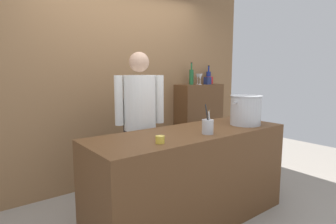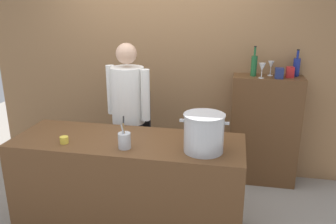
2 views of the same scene
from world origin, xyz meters
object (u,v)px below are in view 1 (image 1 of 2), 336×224
wine_bottle_green (191,77)px  wine_glass_tall (200,77)px  chef (140,118)px  spice_tin_red (209,80)px  utensil_crock (208,126)px  wine_glass_short (198,77)px  spice_tin_navy (207,81)px  stockpot_large (246,110)px  butter_jar (160,140)px  wine_bottle_cobalt (209,77)px

wine_bottle_green → wine_glass_tall: (0.08, -0.10, -0.01)m
chef → spice_tin_red: bearing=-141.5°
utensil_crock → wine_bottle_green: size_ratio=0.82×
wine_glass_tall → wine_bottle_green: bearing=127.5°
utensil_crock → wine_glass_short: (1.23, 1.42, 0.41)m
wine_glass_tall → wine_glass_short: 0.19m
spice_tin_red → spice_tin_navy: size_ratio=1.02×
chef → wine_bottle_green: size_ratio=5.07×
wine_glass_short → spice_tin_navy: 0.17m
stockpot_large → wine_glass_tall: 1.33m
wine_glass_tall → spice_tin_red: bearing=18.3°
chef → wine_glass_short: size_ratio=10.19×
butter_jar → wine_glass_tall: (1.66, 1.26, 0.45)m
stockpot_large → spice_tin_red: spice_tin_red is taller
wine_glass_tall → spice_tin_red: size_ratio=1.42×
stockpot_large → wine_bottle_green: (0.41, 1.30, 0.33)m
wine_glass_short → spice_tin_red: (0.20, -0.06, -0.06)m
chef → spice_tin_red: 1.78m
spice_tin_navy → wine_bottle_green: bearing=163.4°
wine_bottle_green → wine_glass_tall: 0.13m
wine_bottle_cobalt → spice_tin_red: (-0.08, -0.09, -0.05)m
utensil_crock → wine_glass_short: size_ratio=1.65×
stockpot_large → wine_bottle_cobalt: (0.87, 1.39, 0.32)m
wine_bottle_cobalt → wine_bottle_green: bearing=-168.9°
wine_bottle_cobalt → utensil_crock: bearing=-135.9°
wine_glass_tall → utensil_crock: bearing=-131.8°
chef → wine_bottle_green: (1.26, 0.57, 0.42)m
stockpot_large → butter_jar: (-1.17, -0.07, -0.13)m
chef → butter_jar: (-0.32, -0.80, -0.04)m
chef → wine_glass_short: chef is taller
stockpot_large → utensil_crock: size_ratio=1.45×
butter_jar → wine_glass_short: bearing=38.9°
wine_bottle_cobalt → spice_tin_red: 0.13m
wine_bottle_green → wine_bottle_cobalt: wine_bottle_green is taller
spice_tin_red → spice_tin_navy: bearing=-148.5°
wine_bottle_green → utensil_crock: bearing=-127.5°
chef → butter_jar: size_ratio=23.16×
spice_tin_navy → wine_glass_tall: bearing=-171.7°
spice_tin_red → butter_jar: bearing=-145.2°
utensil_crock → spice_tin_red: spice_tin_red is taller
wine_bottle_cobalt → butter_jar: bearing=-144.4°
spice_tin_navy → stockpot_large: bearing=-118.9°
wine_glass_tall → spice_tin_navy: wine_glass_tall is taller
stockpot_large → wine_glass_short: (0.59, 1.35, 0.33)m
utensil_crock → wine_bottle_cobalt: size_ratio=0.92×
utensil_crock → butter_jar: size_ratio=3.74×
utensil_crock → wine_glass_short: 1.93m
wine_bottle_cobalt → wine_glass_tall: bearing=-152.7°
stockpot_large → wine_glass_short: 1.51m
wine_bottle_green → spice_tin_red: wine_bottle_green is taller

